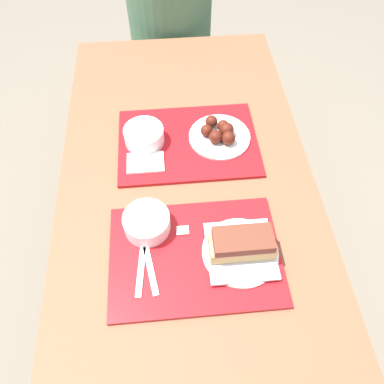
{
  "coord_description": "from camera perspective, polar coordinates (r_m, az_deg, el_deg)",
  "views": [
    {
      "loc": [
        -0.05,
        -0.6,
        1.66
      ],
      "look_at": [
        0.01,
        0.02,
        0.76
      ],
      "focal_mm": 35.0,
      "sensor_mm": 36.0,
      "label": 1
    }
  ],
  "objects": [
    {
      "name": "napkin_far",
      "position": [
        1.2,
        -7.09,
        4.47
      ],
      "size": [
        0.12,
        0.08,
        0.01
      ],
      "color": "white",
      "rests_on": "tray_far"
    },
    {
      "name": "tray_near",
      "position": [
        1.03,
        0.55,
        -9.61
      ],
      "size": [
        0.46,
        0.33,
        0.01
      ],
      "color": "#B21419",
      "rests_on": "picnic_table"
    },
    {
      "name": "bowl_coleslaw_near",
      "position": [
        1.04,
        -6.92,
        -4.56
      ],
      "size": [
        0.13,
        0.13,
        0.05
      ],
      "color": "white",
      "rests_on": "tray_near"
    },
    {
      "name": "plastic_knife_near",
      "position": [
        1.01,
        -6.47,
        -11.04
      ],
      "size": [
        0.04,
        0.17,
        0.0
      ],
      "color": "white",
      "rests_on": "tray_near"
    },
    {
      "name": "picnic_bench_far",
      "position": [
        2.1,
        -2.98,
        18.11
      ],
      "size": [
        0.76,
        0.28,
        0.48
      ],
      "color": "brown",
      "rests_on": "ground_plane"
    },
    {
      "name": "brisket_sandwich_plate",
      "position": [
        1.0,
        7.54,
        -8.3
      ],
      "size": [
        0.21,
        0.21,
        0.09
      ],
      "color": "white",
      "rests_on": "tray_near"
    },
    {
      "name": "person_seated_across",
      "position": [
        1.91,
        -3.45,
        26.56
      ],
      "size": [
        0.39,
        0.39,
        0.67
      ],
      "color": "#477051",
      "rests_on": "picnic_bench_far"
    },
    {
      "name": "tray_far",
      "position": [
        1.26,
        -0.62,
        7.55
      ],
      "size": [
        0.46,
        0.33,
        0.01
      ],
      "color": "#B21419",
      "rests_on": "picnic_table"
    },
    {
      "name": "bowl_coleslaw_far",
      "position": [
        1.24,
        -7.33,
        8.63
      ],
      "size": [
        0.13,
        0.13,
        0.05
      ],
      "color": "white",
      "rests_on": "tray_far"
    },
    {
      "name": "ground_plane",
      "position": [
        1.76,
        -0.24,
        -14.81
      ],
      "size": [
        12.0,
        12.0,
        0.0
      ],
      "primitive_type": "plane",
      "color": "#706656"
    },
    {
      "name": "wings_plate_far",
      "position": [
        1.25,
        4.23,
        8.92
      ],
      "size": [
        0.2,
        0.2,
        0.06
      ],
      "color": "white",
      "rests_on": "tray_far"
    },
    {
      "name": "picnic_table",
      "position": [
        1.19,
        -0.35,
        -4.36
      ],
      "size": [
        0.8,
        1.7,
        0.72
      ],
      "color": "brown",
      "rests_on": "ground_plane"
    },
    {
      "name": "condiment_packet",
      "position": [
        1.05,
        -1.44,
        -5.89
      ],
      "size": [
        0.04,
        0.03,
        0.01
      ],
      "color": "#A59E93",
      "rests_on": "tray_near"
    },
    {
      "name": "plastic_fork_near",
      "position": [
        1.01,
        -7.73,
        -11.12
      ],
      "size": [
        0.03,
        0.17,
        0.0
      ],
      "color": "white",
      "rests_on": "tray_near"
    }
  ]
}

